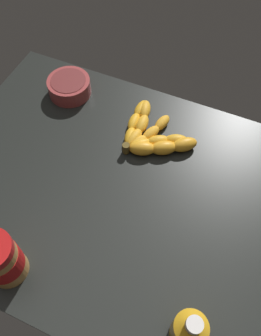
% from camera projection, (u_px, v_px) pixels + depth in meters
% --- Properties ---
extents(ground_plane, '(0.90, 0.72, 0.04)m').
position_uv_depth(ground_plane, '(106.00, 189.00, 0.91)').
color(ground_plane, black).
extents(banana_bunch, '(0.21, 0.20, 0.04)m').
position_uv_depth(banana_bunch, '(151.00, 135.00, 0.95)').
color(banana_bunch, gold).
rests_on(banana_bunch, ground_plane).
extents(peanut_butter_jar, '(0.09, 0.09, 0.14)m').
position_uv_depth(peanut_butter_jar, '(0.00, 260.00, 0.72)').
color(peanut_butter_jar, '#BF8442').
rests_on(peanut_butter_jar, ground_plane).
extents(honey_bottle, '(0.07, 0.07, 0.13)m').
position_uv_depth(honey_bottle, '(189.00, 330.00, 0.66)').
color(honey_bottle, gold).
rests_on(honey_bottle, ground_plane).
extents(small_bowl, '(0.13, 0.13, 0.05)m').
position_uv_depth(small_bowl, '(69.00, 86.00, 1.04)').
color(small_bowl, '#993838').
rests_on(small_bowl, ground_plane).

